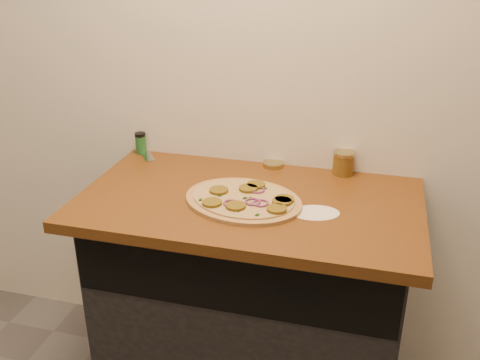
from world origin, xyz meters
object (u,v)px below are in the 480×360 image
(pizza, at_px, (244,199))
(chefs_knife, at_px, (142,146))
(salsa_jar, at_px, (343,163))
(spice_shaker, at_px, (141,143))

(pizza, xyz_separation_m, chefs_knife, (-0.57, 0.40, -0.01))
(chefs_knife, distance_m, salsa_jar, 0.88)
(chefs_knife, xyz_separation_m, spice_shaker, (0.02, -0.06, 0.04))
(pizza, relative_size, spice_shaker, 5.58)
(salsa_jar, relative_size, spice_shaker, 1.02)
(salsa_jar, xyz_separation_m, spice_shaker, (-0.85, 0.00, -0.00))
(salsa_jar, bearing_deg, chefs_knife, 175.83)
(spice_shaker, bearing_deg, pizza, -32.22)
(pizza, distance_m, spice_shaker, 0.64)
(chefs_knife, bearing_deg, spice_shaker, -67.94)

